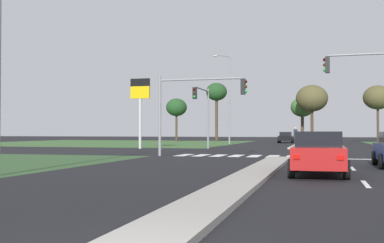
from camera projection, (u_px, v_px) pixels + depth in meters
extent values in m
plane|color=black|center=(289.00, 153.00, 34.18)|extent=(200.00, 200.00, 0.00)
cube|color=#385B2D|center=(111.00, 143.00, 64.54)|extent=(35.00, 35.00, 0.01)
cube|color=gray|center=(252.00, 175.00, 15.86)|extent=(1.20, 22.00, 0.14)
cube|color=#ADA89E|center=(302.00, 143.00, 58.29)|extent=(1.20, 36.00, 0.14)
cube|color=silver|center=(366.00, 184.00, 13.83)|extent=(0.14, 2.00, 0.01)
cube|color=silver|center=(353.00, 169.00, 19.61)|extent=(0.14, 2.00, 0.01)
cube|color=silver|center=(350.00, 159.00, 26.43)|extent=(6.40, 0.50, 0.01)
cube|color=silver|center=(184.00, 155.00, 30.86)|extent=(0.70, 2.80, 0.01)
cube|color=silver|center=(201.00, 155.00, 30.56)|extent=(0.70, 2.80, 0.01)
cube|color=silver|center=(219.00, 156.00, 30.25)|extent=(0.70, 2.80, 0.01)
cube|color=silver|center=(236.00, 156.00, 29.95)|extent=(0.70, 2.80, 0.01)
cube|color=silver|center=(255.00, 156.00, 29.64)|extent=(0.70, 2.80, 0.01)
cube|color=silver|center=(273.00, 156.00, 29.34)|extent=(0.70, 2.80, 0.01)
cube|color=silver|center=(292.00, 157.00, 29.04)|extent=(0.70, 2.80, 0.01)
cube|color=silver|center=(311.00, 157.00, 28.73)|extent=(0.70, 2.80, 0.01)
cube|color=black|center=(286.00, 138.00, 64.29)|extent=(1.77, 4.57, 0.65)
cube|color=black|center=(286.00, 134.00, 64.44)|extent=(1.56, 2.10, 0.52)
cube|color=red|center=(292.00, 137.00, 66.33)|extent=(0.20, 0.04, 0.14)
cube|color=red|center=(282.00, 137.00, 66.69)|extent=(0.20, 0.04, 0.14)
cylinder|color=black|center=(292.00, 141.00, 62.63)|extent=(0.22, 0.64, 0.64)
cylinder|color=black|center=(278.00, 141.00, 63.10)|extent=(0.22, 0.64, 0.64)
cylinder|color=black|center=(293.00, 140.00, 65.46)|extent=(0.22, 0.64, 0.64)
cylinder|color=black|center=(280.00, 140.00, 65.92)|extent=(0.22, 0.64, 0.64)
cube|color=#A31919|center=(319.00, 156.00, 16.76)|extent=(1.73, 4.46, 0.70)
cube|color=black|center=(319.00, 139.00, 16.63)|extent=(1.52, 2.05, 0.52)
cube|color=red|center=(297.00, 157.00, 14.76)|extent=(0.20, 0.04, 0.14)
cube|color=red|center=(341.00, 158.00, 14.42)|extent=(0.20, 0.04, 0.14)
cylinder|color=black|center=(296.00, 163.00, 18.36)|extent=(0.22, 0.64, 0.64)
cylinder|color=black|center=(343.00, 164.00, 17.90)|extent=(0.22, 0.64, 0.64)
cylinder|color=black|center=(291.00, 169.00, 15.60)|extent=(0.22, 0.64, 0.64)
cylinder|color=black|center=(346.00, 170.00, 15.15)|extent=(0.22, 0.64, 0.64)
cylinder|color=black|center=(375.00, 158.00, 21.83)|extent=(0.22, 0.64, 0.64)
cylinder|color=black|center=(382.00, 161.00, 19.27)|extent=(0.22, 0.64, 0.64)
cylinder|color=gray|center=(373.00, 54.00, 26.59)|extent=(4.98, 0.12, 0.12)
cube|color=black|center=(327.00, 65.00, 27.24)|extent=(0.26, 0.32, 0.95)
sphere|color=#360503|center=(325.00, 60.00, 27.29)|extent=(0.20, 0.20, 0.20)
sphere|color=#3A2405|center=(325.00, 65.00, 27.28)|extent=(0.20, 0.20, 0.20)
sphere|color=green|center=(325.00, 70.00, 27.28)|extent=(0.20, 0.20, 0.20)
cylinder|color=gray|center=(160.00, 116.00, 29.88)|extent=(0.18, 0.18, 5.03)
cylinder|color=gray|center=(200.00, 79.00, 29.23)|extent=(5.31, 0.12, 0.12)
cube|color=black|center=(243.00, 87.00, 28.51)|extent=(0.26, 0.32, 0.95)
sphere|color=#360503|center=(246.00, 82.00, 28.48)|extent=(0.20, 0.20, 0.20)
sphere|color=#3A2405|center=(246.00, 87.00, 28.47)|extent=(0.20, 0.20, 0.20)
sphere|color=green|center=(246.00, 92.00, 28.47)|extent=(0.20, 0.20, 0.20)
cylinder|color=gray|center=(208.00, 119.00, 42.61)|extent=(0.18, 0.18, 5.42)
cylinder|color=gray|center=(202.00, 89.00, 40.42)|extent=(0.12, 4.66, 0.12)
cube|color=black|center=(195.00, 93.00, 38.16)|extent=(0.32, 0.26, 0.95)
sphere|color=#360503|center=(194.00, 89.00, 38.01)|extent=(0.20, 0.20, 0.20)
sphere|color=#3A2405|center=(194.00, 93.00, 38.01)|extent=(0.20, 0.20, 0.20)
sphere|color=green|center=(194.00, 97.00, 38.00)|extent=(0.20, 0.20, 0.20)
cylinder|color=gray|center=(229.00, 100.00, 58.40)|extent=(0.20, 0.20, 10.96)
cylinder|color=gray|center=(222.00, 56.00, 58.05)|extent=(1.56, 1.44, 0.10)
ellipsoid|color=#B2B2A8|center=(215.00, 56.00, 57.59)|extent=(0.56, 0.28, 0.20)
cylinder|color=#232833|center=(296.00, 143.00, 43.04)|extent=(0.16, 0.16, 0.77)
cylinder|color=#232833|center=(296.00, 134.00, 43.06)|extent=(0.34, 0.34, 0.81)
sphere|color=tan|center=(295.00, 128.00, 43.07)|extent=(0.23, 0.23, 0.23)
cylinder|color=silver|center=(140.00, 124.00, 42.56)|extent=(0.24, 0.24, 4.52)
cube|color=gold|center=(140.00, 92.00, 42.62)|extent=(1.80, 0.24, 1.10)
cube|color=black|center=(140.00, 82.00, 42.64)|extent=(1.80, 0.24, 0.70)
cylinder|color=#423323|center=(176.00, 127.00, 74.25)|extent=(0.34, 0.34, 4.45)
ellipsoid|color=#1E421E|center=(176.00, 107.00, 74.32)|extent=(3.28, 3.28, 2.79)
cylinder|color=#423323|center=(217.00, 119.00, 74.61)|extent=(0.45, 0.45, 6.92)
ellipsoid|color=#1E421E|center=(217.00, 92.00, 74.71)|extent=(3.31, 3.31, 2.82)
cylinder|color=#423323|center=(302.00, 128.00, 71.26)|extent=(0.47, 0.47, 4.28)
ellipsoid|color=#38602D|center=(302.00, 107.00, 71.33)|extent=(3.47, 3.47, 2.95)
cylinder|color=#423323|center=(312.00, 125.00, 66.94)|extent=(0.42, 0.42, 5.03)
ellipsoid|color=#4C4728|center=(312.00, 98.00, 67.02)|extent=(4.46, 4.46, 3.79)
cylinder|color=#423323|center=(378.00, 124.00, 65.20)|extent=(0.32, 0.32, 5.18)
ellipsoid|color=#4C4728|center=(378.00, 97.00, 65.28)|extent=(3.92, 3.92, 3.34)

